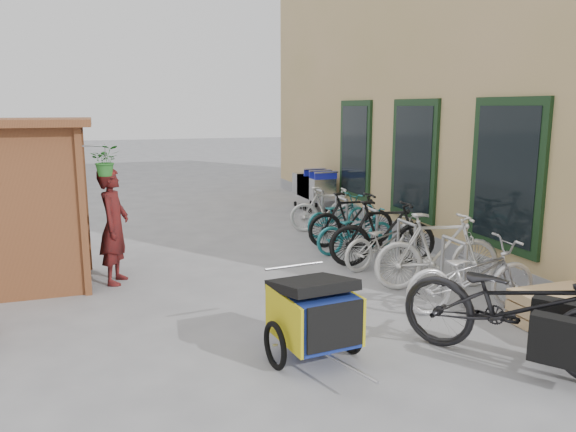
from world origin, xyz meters
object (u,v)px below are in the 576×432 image
object	(u,v)px
bike_3	(383,233)
bike_7	(328,209)
shopping_carts	(313,186)
person_kiosk	(114,226)
cargo_bike	(516,308)
bike_2	(385,242)
bike_0	(471,275)
bike_4	(355,230)
bike_5	(352,219)
bike_6	(338,215)
kiosk	(7,181)
child_trailer	(314,312)
bike_1	(438,251)

from	to	relation	value
bike_3	bike_7	xyz separation A→B (m)	(0.13, 2.62, -0.07)
shopping_carts	person_kiosk	size ratio (longest dim) A/B	0.96
shopping_carts	cargo_bike	distance (m)	8.73
cargo_bike	bike_3	world-z (taller)	cargo_bike
bike_3	bike_2	bearing A→B (deg)	177.11
bike_0	bike_4	distance (m)	3.12
bike_4	bike_7	world-z (taller)	bike_7
bike_5	bike_6	bearing A→B (deg)	-5.94
kiosk	person_kiosk	distance (m)	1.55
bike_0	bike_5	bearing A→B (deg)	4.23
child_trailer	bike_6	xyz separation A→B (m)	(2.56, 5.18, -0.11)
bike_1	person_kiosk	bearing A→B (deg)	78.67
bike_4	bike_5	bearing A→B (deg)	-22.28
child_trailer	bike_3	world-z (taller)	bike_3
bike_0	bike_7	xyz separation A→B (m)	(0.07, 4.85, 0.00)
bike_0	bike_2	size ratio (longest dim) A/B	1.11
shopping_carts	bike_0	bearing A→B (deg)	-95.45
bike_4	bike_7	distance (m)	1.75
bike_0	bike_1	size ratio (longest dim) A/B	0.97
kiosk	bike_6	bearing A→B (deg)	16.23
bike_1	bike_6	xyz separation A→B (m)	(0.06, 3.62, -0.15)
kiosk	bike_0	distance (m)	6.36
bike_1	cargo_bike	bearing A→B (deg)	175.89
kiosk	bike_2	bearing A→B (deg)	-7.50
cargo_bike	bike_7	bearing A→B (deg)	49.51
child_trailer	bike_1	distance (m)	2.94
shopping_carts	person_kiosk	xyz separation A→B (m)	(-4.90, -4.55, 0.23)
kiosk	bike_1	xyz separation A→B (m)	(5.68, -1.95, -1.00)
kiosk	bike_1	distance (m)	6.09
shopping_carts	child_trailer	bearing A→B (deg)	-111.37
person_kiosk	bike_4	size ratio (longest dim) A/B	1.11
kiosk	bike_3	size ratio (longest dim) A/B	1.38
child_trailer	bike_3	bearing A→B (deg)	44.76
bike_6	cargo_bike	bearing A→B (deg)	156.78
cargo_bike	bike_7	size ratio (longest dim) A/B	1.49
cargo_bike	bike_3	xyz separation A→B (m)	(0.48, 3.64, -0.06)
cargo_bike	bike_1	distance (m)	2.40
kiosk	bike_0	bearing A→B (deg)	-26.99
bike_1	bike_5	size ratio (longest dim) A/B	1.09
cargo_bike	bike_2	distance (m)	3.57
child_trailer	bike_4	distance (m)	4.41
bike_6	bike_7	size ratio (longest dim) A/B	0.98
shopping_carts	child_trailer	distance (m)	8.47
person_kiosk	child_trailer	bearing A→B (deg)	-132.64
bike_5	bike_1	bearing A→B (deg)	-176.06
bike_5	person_kiosk	bearing A→B (deg)	104.48
kiosk	bike_3	world-z (taller)	kiosk
bike_0	bike_5	xyz separation A→B (m)	(0.02, 3.59, 0.04)
bike_0	bike_6	distance (m)	4.52
cargo_bike	bike_1	world-z (taller)	cargo_bike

